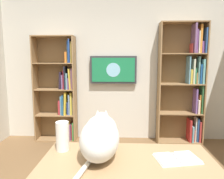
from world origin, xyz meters
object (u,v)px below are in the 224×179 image
object	(u,v)px
bookshelf_right	(61,91)
wall_mounted_tv	(113,70)
cat	(100,135)
paper_towel_roll	(62,136)
open_binder	(177,158)
desk	(128,176)
bookshelf_left	(187,84)

from	to	relation	value
bookshelf_right	wall_mounted_tv	distance (m)	1.08
cat	paper_towel_roll	bearing A→B (deg)	-14.04
wall_mounted_tv	open_binder	bearing A→B (deg)	104.03
wall_mounted_tv	desk	bearing A→B (deg)	94.89
bookshelf_right	wall_mounted_tv	size ratio (longest dim) A/B	2.25
bookshelf_right	desk	xyz separation A→B (m)	(-1.21, 2.36, -0.32)
cat	desk	bearing A→B (deg)	155.07
wall_mounted_tv	paper_towel_roll	bearing A→B (deg)	81.17
wall_mounted_tv	desk	distance (m)	2.55
desk	cat	distance (m)	0.38
cat	paper_towel_roll	distance (m)	0.35
wall_mounted_tv	desk	world-z (taller)	wall_mounted_tv
desk	open_binder	distance (m)	0.41
bookshelf_right	open_binder	world-z (taller)	bookshelf_right
bookshelf_right	paper_towel_roll	distance (m)	2.26
bookshelf_right	paper_towel_roll	xyz separation A→B (m)	(-0.65, 2.17, -0.08)
bookshelf_right	open_binder	bearing A→B (deg)	124.73
wall_mounted_tv	cat	xyz separation A→B (m)	(0.02, 2.34, -0.43)
bookshelf_left	cat	size ratio (longest dim) A/B	3.16
bookshelf_left	bookshelf_right	xyz separation A→B (m)	(2.36, 0.00, -0.15)
desk	paper_towel_roll	size ratio (longest dim) A/B	5.36
cat	open_binder	distance (m)	0.63
wall_mounted_tv	paper_towel_roll	distance (m)	2.33
bookshelf_right	paper_towel_roll	size ratio (longest dim) A/B	7.79
bookshelf_left	cat	world-z (taller)	bookshelf_left
bookshelf_right	bookshelf_left	bearing A→B (deg)	-180.00
cat	open_binder	xyz separation A→B (m)	(-0.61, 0.05, -0.16)
bookshelf_right	wall_mounted_tv	bearing A→B (deg)	-175.20
bookshelf_right	open_binder	distance (m)	2.80
bookshelf_left	bookshelf_right	world-z (taller)	bookshelf_left
bookshelf_right	desk	world-z (taller)	bookshelf_right
wall_mounted_tv	desk	size ratio (longest dim) A/B	0.65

